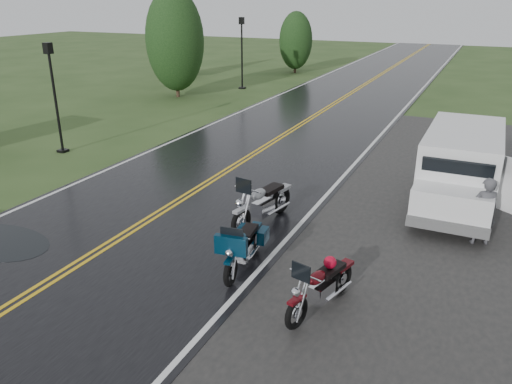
# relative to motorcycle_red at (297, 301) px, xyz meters

# --- Properties ---
(ground) EXTENTS (120.00, 120.00, 0.00)m
(ground) POSITION_rel_motorcycle_red_xyz_m (-5.27, 1.60, -0.62)
(ground) COLOR #2D471E
(ground) RESTS_ON ground
(road) EXTENTS (8.00, 100.00, 0.04)m
(road) POSITION_rel_motorcycle_red_xyz_m (-5.27, 11.60, -0.60)
(road) COLOR black
(road) RESTS_ON ground
(motorcycle_red) EXTENTS (1.29, 2.24, 1.25)m
(motorcycle_red) POSITION_rel_motorcycle_red_xyz_m (0.00, 0.00, 0.00)
(motorcycle_red) COLOR #540910
(motorcycle_red) RESTS_ON ground
(motorcycle_teal) EXTENTS (1.04, 2.22, 1.26)m
(motorcycle_teal) POSITION_rel_motorcycle_red_xyz_m (-1.73, 0.77, 0.01)
(motorcycle_teal) COLOR #042134
(motorcycle_teal) RESTS_ON ground
(motorcycle_silver) EXTENTS (1.35, 2.61, 1.47)m
(motorcycle_silver) POSITION_rel_motorcycle_red_xyz_m (-2.55, 2.89, 0.11)
(motorcycle_silver) COLOR #95979C
(motorcycle_silver) RESTS_ON ground
(van_white) EXTENTS (2.10, 5.56, 2.18)m
(van_white) POSITION_rel_motorcycle_red_xyz_m (1.24, 5.64, 0.47)
(van_white) COLOR white
(van_white) RESTS_ON ground
(person_at_van) EXTENTS (0.72, 0.60, 1.69)m
(person_at_van) POSITION_rel_motorcycle_red_xyz_m (2.83, 5.05, 0.22)
(person_at_van) COLOR #48484C
(person_at_van) RESTS_ON ground
(lamp_post_near_left) EXTENTS (0.35, 0.35, 4.14)m
(lamp_post_near_left) POSITION_rel_motorcycle_red_xyz_m (-12.15, 6.60, 1.45)
(lamp_post_near_left) COLOR black
(lamp_post_near_left) RESTS_ON ground
(lamp_post_far_left) EXTENTS (0.38, 0.38, 4.48)m
(lamp_post_far_left) POSITION_rel_motorcycle_red_xyz_m (-12.20, 22.31, 1.62)
(lamp_post_far_left) COLOR black
(lamp_post_far_left) RESTS_ON ground
(tree_left_mid) EXTENTS (3.37, 3.37, 5.27)m
(tree_left_mid) POSITION_rel_motorcycle_red_xyz_m (-14.45, 18.15, 2.01)
(tree_left_mid) COLOR #1E3D19
(tree_left_mid) RESTS_ON ground
(tree_left_far) EXTENTS (2.57, 2.57, 3.95)m
(tree_left_far) POSITION_rel_motorcycle_red_xyz_m (-11.72, 30.70, 1.35)
(tree_left_far) COLOR #1E3D19
(tree_left_far) RESTS_ON ground
(pine_left_far) EXTENTS (2.55, 2.55, 5.32)m
(pine_left_far) POSITION_rel_motorcycle_red_xyz_m (-18.66, 24.91, 2.03)
(pine_left_far) COLOR #1E3D19
(pine_left_far) RESTS_ON ground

